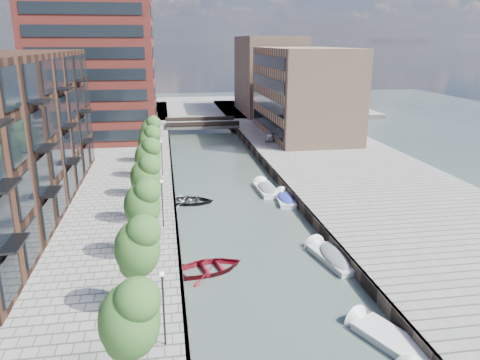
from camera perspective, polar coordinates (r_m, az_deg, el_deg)
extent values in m
plane|color=#38473F|center=(55.70, -1.92, -0.09)|extent=(300.00, 300.00, 0.00)
cube|color=gray|center=(59.66, 13.50, 1.08)|extent=(20.00, 140.00, 1.00)
cube|color=#332823|center=(55.16, -8.22, 0.11)|extent=(0.25, 140.00, 1.00)
cube|color=#332823|center=(56.63, 4.20, 0.68)|extent=(0.25, 140.00, 1.00)
cube|color=gray|center=(114.20, -5.86, 8.68)|extent=(80.00, 40.00, 1.00)
cube|color=black|center=(45.65, -26.09, 4.85)|extent=(8.00, 38.00, 14.00)
cube|color=#97352B|center=(78.63, -17.44, 15.86)|extent=(18.00, 18.00, 30.00)
cube|color=tan|center=(78.72, 7.71, 10.60)|extent=(12.00, 25.00, 14.00)
cube|color=tan|center=(103.71, 3.51, 12.67)|extent=(12.00, 20.00, 16.00)
cube|color=gray|center=(86.47, -4.69, 6.74)|extent=(13.00, 6.00, 0.60)
cube|color=#332823|center=(83.61, -4.54, 6.82)|extent=(13.00, 0.40, 0.80)
cube|color=#332823|center=(89.12, -4.85, 7.42)|extent=(13.00, 0.40, 0.80)
ellipsoid|color=#28541F|center=(20.07, -13.39, -15.85)|extent=(2.50, 2.50, 3.25)
cylinder|color=#382619|center=(27.47, -12.06, -12.90)|extent=(0.20, 0.20, 3.20)
ellipsoid|color=#28541F|center=(26.25, -12.42, -7.70)|extent=(2.50, 2.50, 3.25)
cylinder|color=#382619|center=(33.75, -11.58, -7.09)|extent=(0.20, 0.20, 3.20)
ellipsoid|color=#28541F|center=(32.77, -11.85, -2.72)|extent=(2.50, 2.50, 3.25)
cylinder|color=#382619|center=(40.26, -11.26, -3.13)|extent=(0.20, 0.20, 3.20)
ellipsoid|color=#28541F|center=(39.45, -11.48, 0.60)|extent=(2.50, 2.50, 3.25)
cylinder|color=#382619|center=(46.92, -11.02, -0.29)|extent=(0.20, 0.20, 3.20)
ellipsoid|color=#28541F|center=(46.22, -11.21, 2.95)|extent=(2.50, 2.50, 3.25)
cylinder|color=#382619|center=(53.66, -10.85, 1.85)|extent=(0.20, 0.20, 3.20)
ellipsoid|color=#28541F|center=(53.05, -11.01, 4.70)|extent=(2.50, 2.50, 3.25)
cylinder|color=#382619|center=(60.47, -10.72, 3.51)|extent=(0.20, 0.20, 3.20)
ellipsoid|color=#28541F|center=(59.92, -10.86, 6.04)|extent=(2.50, 2.50, 3.25)
cylinder|color=black|center=(24.62, -9.28, -15.38)|extent=(0.10, 0.10, 4.00)
sphere|color=#FFF2CC|center=(23.64, -9.51, -11.25)|extent=(0.24, 0.24, 0.24)
cylinder|color=black|center=(39.15, -9.43, -2.98)|extent=(0.10, 0.10, 4.00)
sphere|color=#FFF2CC|center=(38.54, -9.56, -0.18)|extent=(0.24, 0.24, 0.24)
cylinder|color=black|center=(54.51, -9.49, 2.58)|extent=(0.10, 0.10, 4.00)
sphere|color=#FFF2CC|center=(54.07, -9.59, 4.64)|extent=(0.24, 0.24, 0.24)
imported|color=maroon|center=(34.43, -3.80, -11.06)|extent=(5.87, 4.84, 1.06)
imported|color=silver|center=(48.79, -6.91, -2.65)|extent=(4.96, 4.25, 0.87)
imported|color=black|center=(48.23, -6.11, -2.85)|extent=(5.37, 4.25, 1.00)
cube|color=silver|center=(36.37, 11.40, -9.69)|extent=(2.83, 5.32, 0.71)
cube|color=silver|center=(36.21, 11.44, -9.15)|extent=(2.93, 5.45, 0.11)
cone|color=silver|center=(38.29, 9.41, -8.10)|extent=(2.03, 1.34, 1.87)
ellipsoid|color=slate|center=(36.18, 11.44, -9.07)|extent=(2.63, 4.87, 0.62)
cube|color=silver|center=(28.24, 18.49, -18.63)|extent=(3.69, 5.29, 0.70)
cube|color=silver|center=(28.03, 18.56, -18.00)|extent=(3.81, 5.42, 0.11)
cone|color=silver|center=(29.49, 14.61, -16.51)|extent=(2.07, 1.63, 1.84)
cube|color=silver|center=(48.60, 5.53, -2.62)|extent=(1.94, 4.40, 0.60)
cube|color=silver|center=(48.50, 5.54, -2.26)|extent=(2.03, 4.49, 0.09)
cone|color=silver|center=(50.58, 5.12, -1.78)|extent=(1.65, 0.97, 1.58)
ellipsoid|color=#212898|center=(48.48, 5.54, -2.21)|extent=(1.82, 4.02, 0.52)
cube|color=white|center=(51.61, 3.24, -1.41)|extent=(2.05, 5.03, 0.70)
cube|color=white|center=(51.50, 3.25, -1.01)|extent=(2.14, 5.14, 0.11)
cone|color=white|center=(53.88, 2.57, -0.56)|extent=(1.87, 1.05, 1.83)
ellipsoid|color=slate|center=(51.48, 3.25, -0.95)|extent=(1.92, 4.59, 0.60)
imported|color=#BBBCC0|center=(73.73, 3.66, 5.28)|extent=(2.33, 3.71, 1.18)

